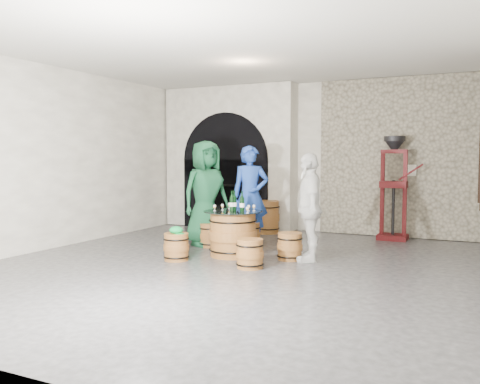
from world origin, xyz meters
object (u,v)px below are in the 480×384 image
at_px(person_blue, 250,196).
at_px(barrel_stool_near_right, 250,254).
at_px(person_green, 206,193).
at_px(barrel_stool_far, 249,235).
at_px(barrel_stool_near_left, 176,247).
at_px(wine_bottle_center, 242,203).
at_px(barrel_stool_right, 290,246).
at_px(barrel_table, 233,234).
at_px(wine_bottle_right, 234,203).
at_px(wine_bottle_left, 232,203).
at_px(side_barrel, 267,217).
at_px(person_white, 309,207).
at_px(barrel_stool_left, 210,235).
at_px(corking_press, 394,180).

bearing_deg(person_blue, barrel_stool_near_right, -96.32).
relative_size(person_green, person_blue, 1.05).
bearing_deg(barrel_stool_far, barrel_stool_near_right, -64.94).
height_order(barrel_stool_near_left, wine_bottle_center, wine_bottle_center).
height_order(barrel_stool_far, barrel_stool_right, same).
bearing_deg(barrel_stool_near_right, barrel_stool_far, 115.06).
bearing_deg(barrel_table, wine_bottle_right, 89.89).
bearing_deg(wine_bottle_left, barrel_table, -26.93).
distance_m(barrel_stool_right, side_barrel, 2.79).
xyz_separation_m(barrel_table, barrel_stool_far, (-0.14, 0.94, -0.15)).
relative_size(person_white, wine_bottle_center, 5.16).
height_order(wine_bottle_left, side_barrel, wine_bottle_left).
xyz_separation_m(barrel_stool_left, wine_bottle_left, (0.72, -0.57, 0.66)).
height_order(barrel_table, barrel_stool_left, barrel_table).
distance_m(barrel_stool_near_right, person_white, 1.23).
distance_m(barrel_stool_near_left, wine_bottle_left, 1.15).
relative_size(barrel_stool_far, barrel_stool_near_left, 1.00).
bearing_deg(person_white, barrel_stool_near_right, -59.73).
bearing_deg(barrel_stool_near_right, wine_bottle_right, 129.63).
relative_size(person_green, wine_bottle_left, 5.87).
bearing_deg(side_barrel, person_green, -104.05).
relative_size(barrel_stool_near_left, corking_press, 0.21).
xyz_separation_m(barrel_stool_far, wine_bottle_right, (0.14, -0.89, 0.66)).
xyz_separation_m(barrel_stool_left, wine_bottle_right, (0.75, -0.53, 0.66)).
distance_m(wine_bottle_left, wine_bottle_right, 0.05).
height_order(barrel_stool_left, person_green, person_green).
xyz_separation_m(barrel_table, side_barrel, (-0.45, 2.53, -0.02)).
height_order(barrel_stool_right, wine_bottle_left, wine_bottle_left).
bearing_deg(person_white, side_barrel, -168.81).
xyz_separation_m(barrel_stool_right, side_barrel, (-1.39, 2.41, 0.13)).
bearing_deg(barrel_stool_right, wine_bottle_left, -173.99).
distance_m(barrel_stool_far, wine_bottle_left, 1.14).
bearing_deg(wine_bottle_left, person_blue, 97.25).
bearing_deg(side_barrel, corking_press, 6.09).
distance_m(barrel_stool_left, wine_bottle_left, 1.13).
xyz_separation_m(barrel_stool_near_right, wine_bottle_center, (-0.46, 0.70, 0.66)).
bearing_deg(barrel_stool_left, side_barrel, 81.21).
relative_size(barrel_stool_near_right, corking_press, 0.21).
distance_m(barrel_table, barrel_stool_far, 0.96).
bearing_deg(barrel_stool_far, wine_bottle_right, -81.00).
relative_size(barrel_stool_near_left, wine_bottle_left, 1.32).
bearing_deg(barrel_table, barrel_stool_near_right, -48.39).
bearing_deg(wine_bottle_left, barrel_stool_near_left, -130.71).
height_order(person_blue, wine_bottle_right, person_blue).
distance_m(barrel_stool_near_left, wine_bottle_right, 1.19).
bearing_deg(barrel_stool_near_right, wine_bottle_center, 123.45).
bearing_deg(barrel_stool_near_left, side_barrel, 86.63).
bearing_deg(corking_press, barrel_stool_near_right, -112.01).
bearing_deg(barrel_stool_left, barrel_stool_far, 30.33).
relative_size(barrel_stool_far, person_green, 0.22).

